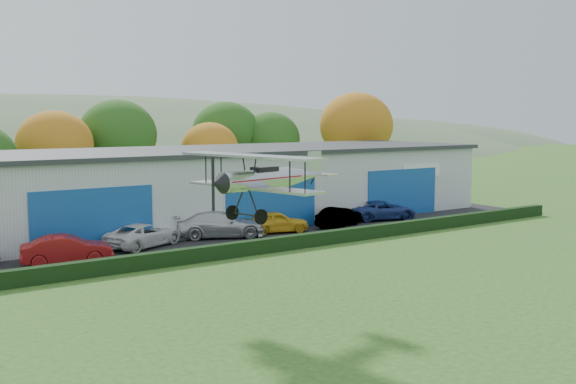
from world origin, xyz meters
TOP-DOWN VIEW (x-y plane):
  - ground at (0.00, 0.00)m, footprint 300.00×300.00m
  - apron at (3.00, 21.00)m, footprint 48.00×9.00m
  - hedge at (3.00, 16.20)m, footprint 46.00×0.60m
  - hangar at (5.00, 27.98)m, footprint 40.60×12.60m
  - tree_belt at (0.85, 40.62)m, footprint 75.70×13.22m
  - car_1 at (-9.28, 19.39)m, footprint 4.77×2.62m
  - car_2 at (-4.24, 21.50)m, footprint 5.44×4.09m
  - car_3 at (0.85, 21.62)m, footprint 6.14×4.34m
  - car_4 at (4.73, 21.04)m, footprint 4.48×2.73m
  - car_5 at (9.60, 20.56)m, footprint 4.33×2.79m
  - car_6 at (14.26, 21.19)m, footprint 5.44×3.61m
  - biplane at (-5.37, 6.61)m, footprint 5.91×6.73m

SIDE VIEW (x-z plane):
  - ground at x=0.00m, z-range 0.00..0.00m
  - apron at x=3.00m, z-range 0.00..0.05m
  - hedge at x=3.00m, z-range 0.00..0.80m
  - car_5 at x=9.60m, z-range 0.05..1.40m
  - car_2 at x=-4.24m, z-range 0.05..1.42m
  - car_6 at x=14.26m, z-range 0.05..1.44m
  - car_4 at x=4.73m, z-range 0.05..1.48m
  - car_1 at x=-9.28m, z-range 0.05..1.54m
  - car_3 at x=0.85m, z-range 0.05..1.70m
  - hangar at x=5.00m, z-range 0.01..5.31m
  - biplane at x=-5.37m, z-range 4.04..6.55m
  - tree_belt at x=0.85m, z-range 0.55..10.67m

